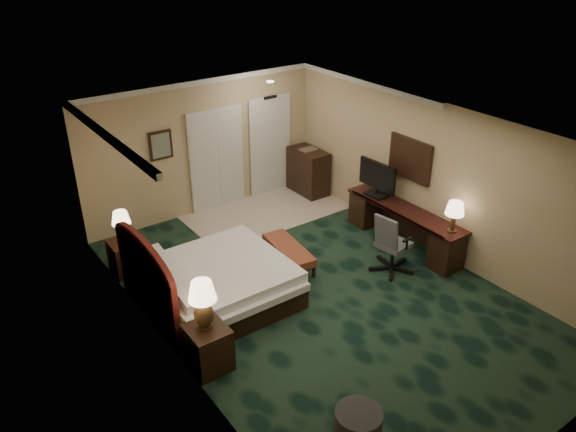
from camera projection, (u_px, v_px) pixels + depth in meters
floor at (320, 294)px, 8.95m from camera, size 5.00×7.50×0.00m
ceiling at (326, 133)px, 7.71m from camera, size 5.00×7.50×0.00m
wall_back at (204, 147)px, 11.04m from camera, size 5.00×0.00×2.70m
wall_front at (557, 361)px, 5.63m from camera, size 5.00×0.00×2.70m
wall_left at (168, 273)px, 7.04m from camera, size 0.00×7.50×2.70m
wall_right at (436, 180)px, 9.62m from camera, size 0.00×7.50×2.70m
crown_molding at (326, 136)px, 7.73m from camera, size 5.00×7.50×0.10m
tile_patch at (267, 212)px, 11.51m from camera, size 3.20×1.70×0.01m
headboard at (146, 279)px, 8.09m from camera, size 0.12×2.00×1.40m
entry_door at (270, 146)px, 11.96m from camera, size 1.02×0.06×2.18m
closet_doors at (217, 159)px, 11.28m from camera, size 1.20×0.06×2.10m
wall_art at (161, 145)px, 10.43m from camera, size 0.45×0.06×0.55m
wall_mirror at (410, 159)px, 9.95m from camera, size 0.05×0.95×0.75m
bed at (220, 284)px, 8.64m from camera, size 2.03×1.88×0.64m
nightstand_near at (208, 347)px, 7.36m from camera, size 0.50×0.58×0.63m
nightstand_far at (125, 256)px, 9.44m from camera, size 0.46×0.52×0.57m
lamp_near at (203, 305)px, 7.08m from camera, size 0.42×0.42×0.69m
lamp_far at (122, 227)px, 9.14m from camera, size 0.37×0.37×0.58m
bed_bench at (289, 256)px, 9.59m from camera, size 0.57×1.25×0.41m
ottoman at (358, 425)px, 6.36m from camera, size 0.66×0.66×0.39m
desk at (403, 227)px, 10.20m from camera, size 0.54×2.50×0.72m
tv at (377, 179)px, 10.37m from camera, size 0.10×0.87×0.67m
desk_lamp at (454, 217)px, 9.17m from camera, size 0.36×0.36×0.55m
desk_chair at (394, 242)px, 9.35m from camera, size 0.71×0.68×1.09m
minibar at (308, 171)px, 12.17m from camera, size 0.51×0.92×0.98m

